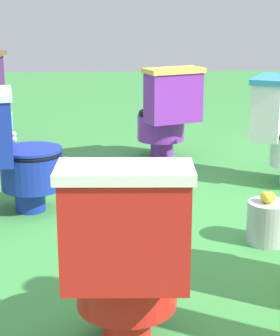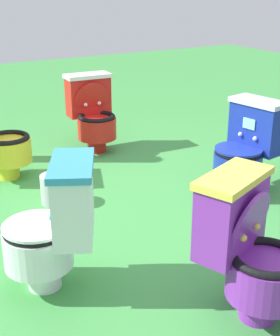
{
  "view_description": "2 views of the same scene",
  "coord_description": "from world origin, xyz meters",
  "px_view_note": "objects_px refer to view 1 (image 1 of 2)",
  "views": [
    {
      "loc": [
        -3.35,
        0.61,
        1.24
      ],
      "look_at": [
        -0.22,
        0.41,
        0.34
      ],
      "focal_mm": 64.72,
      "sensor_mm": 36.0,
      "label": 1
    },
    {
      "loc": [
        2.69,
        -1.37,
        1.58
      ],
      "look_at": [
        -0.06,
        0.25,
        0.32
      ],
      "focal_mm": 51.58,
      "sensor_mm": 36.0,
      "label": 2
    }
  ],
  "objects_px": {
    "toilet_blue": "(15,151)",
    "toilet_red": "(126,256)",
    "lemon_bucket": "(268,221)",
    "toilet_purple": "(167,113)"
  },
  "relations": [
    {
      "from": "toilet_blue",
      "to": "toilet_red",
      "type": "bearing_deg",
      "value": 11.63
    },
    {
      "from": "toilet_red",
      "to": "lemon_bucket",
      "type": "xyz_separation_m",
      "value": [
        0.96,
        -0.77,
        -0.26
      ]
    },
    {
      "from": "toilet_blue",
      "to": "toilet_red",
      "type": "relative_size",
      "value": 1.0
    },
    {
      "from": "toilet_red",
      "to": "toilet_purple",
      "type": "bearing_deg",
      "value": 84.31
    },
    {
      "from": "toilet_purple",
      "to": "lemon_bucket",
      "type": "relative_size",
      "value": 2.63
    },
    {
      "from": "toilet_blue",
      "to": "toilet_red",
      "type": "distance_m",
      "value": 1.63
    },
    {
      "from": "lemon_bucket",
      "to": "toilet_red",
      "type": "bearing_deg",
      "value": 141.15
    },
    {
      "from": "toilet_blue",
      "to": "lemon_bucket",
      "type": "relative_size",
      "value": 2.63
    },
    {
      "from": "toilet_purple",
      "to": "lemon_bucket",
      "type": "xyz_separation_m",
      "value": [
        -1.69,
        -0.35,
        -0.26
      ]
    },
    {
      "from": "toilet_blue",
      "to": "lemon_bucket",
      "type": "bearing_deg",
      "value": 58.33
    }
  ]
}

